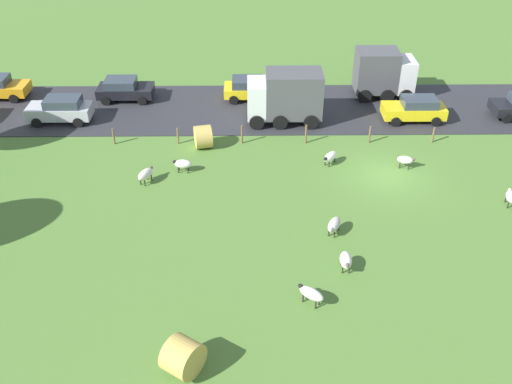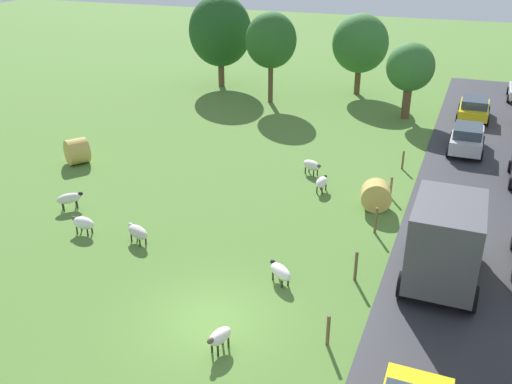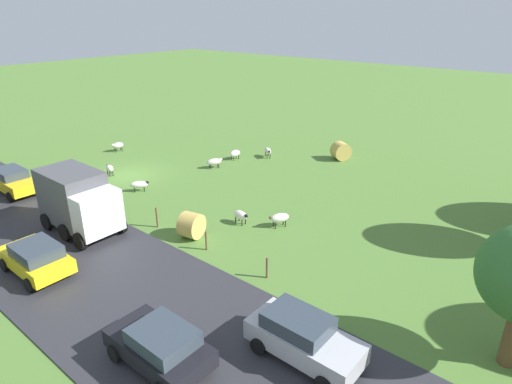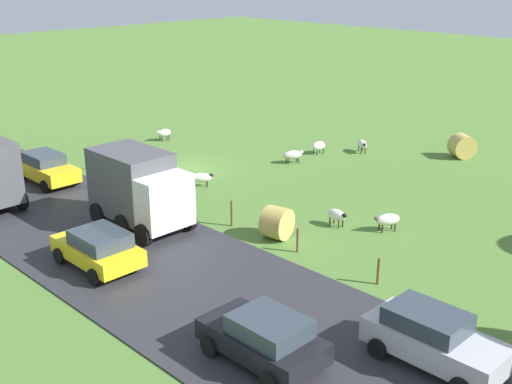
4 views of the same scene
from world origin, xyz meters
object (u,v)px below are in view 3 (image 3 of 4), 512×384
sheep_7 (279,218)px  sheep_4 (110,168)px  sheep_6 (268,151)px  hay_bale_1 (191,225)px  hay_bale_0 (341,151)px  car_4 (160,345)px  sheep_0 (241,215)px  truck_0 (78,200)px  sheep_5 (139,185)px  car_0 (36,257)px  car_6 (13,181)px  car_2 (303,337)px  sheep_3 (235,153)px  sheep_1 (214,162)px  sheep_2 (118,145)px

sheep_7 → sheep_4: bearing=-84.6°
sheep_6 → hay_bale_1: 14.59m
hay_bale_0 → hay_bale_1: (16.96, 0.39, -0.02)m
hay_bale_0 → car_4: 24.84m
sheep_0 → truck_0: bearing=-44.4°
car_4 → sheep_6: bearing=-150.8°
sheep_5 → sheep_6: size_ratio=1.02×
car_0 → sheep_7: bearing=152.1°
sheep_7 → car_6: 18.40m
hay_bale_0 → car_2: size_ratio=0.35×
sheep_6 → sheep_7: (9.52, 8.33, -0.00)m
sheep_3 → car_4: 22.70m
sheep_3 → sheep_6: (-2.14, 1.76, 0.03)m
sheep_6 → sheep_7: bearing=41.2°
car_6 → sheep_1: bearing=150.5°
sheep_0 → sheep_3: bearing=-136.2°
car_2 → car_6: bearing=-90.4°
hay_bale_1 → car_0: car_0 is taller
sheep_2 → sheep_5: sheep_2 is taller
sheep_7 → car_2: car_2 is taller
sheep_5 → hay_bale_0: size_ratio=0.84×
sheep_3 → sheep_5: (9.28, -0.42, -0.03)m
sheep_1 → car_4: bearing=39.6°
sheep_0 → sheep_1: sheep_0 is taller
sheep_1 → car_0: size_ratio=0.34×
sheep_2 → car_6: bearing=15.0°
sheep_5 → car_6: size_ratio=0.30×
sheep_0 → sheep_1: 9.86m
sheep_3 → truck_0: (14.86, 1.91, 1.36)m
sheep_2 → hay_bale_1: hay_bale_1 is taller
sheep_0 → car_2: car_2 is taller
sheep_3 → car_0: size_ratio=0.30×
sheep_1 → sheep_7: size_ratio=1.05×
sheep_0 → sheep_7: bearing=119.6°
hay_bale_0 → hay_bale_1: bearing=1.3°
sheep_0 → car_2: (6.51, 8.69, 0.39)m
car_0 → hay_bale_1: bearing=157.4°
sheep_1 → sheep_5: bearing=-5.3°
sheep_3 → sheep_7: bearing=53.8°
hay_bale_0 → car_0: (24.00, -2.54, 0.13)m
car_2 → car_4: size_ratio=1.06×
hay_bale_1 → car_6: size_ratio=0.35×
sheep_5 → truck_0: 6.21m
hay_bale_0 → truck_0: (20.41, -4.85, 1.15)m
sheep_2 → sheep_0: bearing=78.5°
car_6 → sheep_0: bearing=113.2°
car_2 → car_0: bearing=-74.7°
sheep_7 → sheep_2: bearing=-97.2°
hay_bale_1 → car_2: size_ratio=0.34×
hay_bale_0 → car_2: bearing=26.1°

